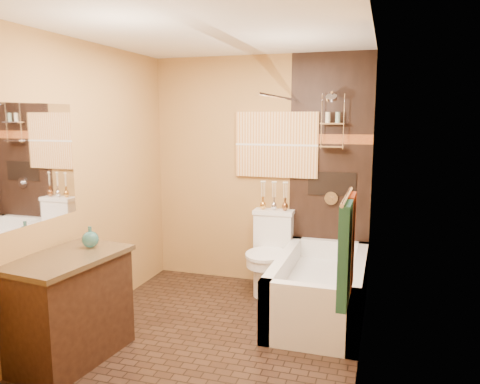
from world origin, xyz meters
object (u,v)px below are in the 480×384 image
at_px(bathtub, 320,293).
at_px(vanity, 69,307).
at_px(toilet, 269,252).
at_px(sunset_painting, 276,145).

distance_m(bathtub, vanity, 2.21).
bearing_deg(vanity, bathtub, 45.06).
bearing_deg(vanity, toilet, 64.88).
xyz_separation_m(sunset_painting, vanity, (-1.12, -2.09, -1.14)).
relative_size(sunset_painting, toilet, 1.06).
distance_m(bathtub, toilet, 0.78).
bearing_deg(sunset_painting, bathtub, -50.39).
bearing_deg(sunset_painting, toilet, -90.00).
height_order(toilet, vanity, toilet).
height_order(sunset_painting, bathtub, sunset_painting).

